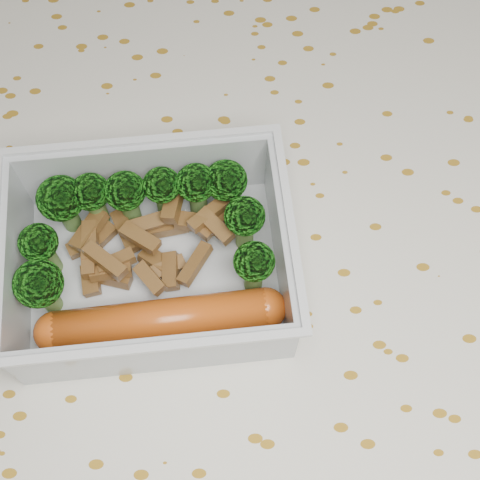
{
  "coord_description": "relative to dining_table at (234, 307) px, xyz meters",
  "views": [
    {
      "loc": [
        0.0,
        -0.19,
        1.21
      ],
      "look_at": [
        0.01,
        0.01,
        0.78
      ],
      "focal_mm": 50.0,
      "sensor_mm": 36.0,
      "label": 1
    }
  ],
  "objects": [
    {
      "name": "dining_table",
      "position": [
        0.0,
        0.0,
        0.0
      ],
      "size": [
        1.4,
        0.9,
        0.75
      ],
      "color": "brown",
      "rests_on": "ground"
    },
    {
      "name": "broccoli_florets",
      "position": [
        -0.06,
        0.02,
        0.13
      ],
      "size": [
        0.17,
        0.11,
        0.05
      ],
      "color": "#608C3F",
      "rests_on": "lunch_container"
    },
    {
      "name": "ground_plane",
      "position": [
        0.0,
        0.0,
        -0.67
      ],
      "size": [
        4.0,
        4.0,
        0.0
      ],
      "primitive_type": "plane",
      "color": "olive",
      "rests_on": "ground"
    },
    {
      "name": "meat_pile",
      "position": [
        -0.06,
        0.01,
        0.11
      ],
      "size": [
        0.12,
        0.08,
        0.03
      ],
      "color": "brown",
      "rests_on": "lunch_container"
    },
    {
      "name": "lunch_container",
      "position": [
        -0.06,
        -0.01,
        0.11
      ],
      "size": [
        0.21,
        0.17,
        0.07
      ],
      "color": "silver",
      "rests_on": "tablecloth"
    },
    {
      "name": "sausage",
      "position": [
        -0.05,
        -0.05,
        0.11
      ],
      "size": [
        0.17,
        0.04,
        0.03
      ],
      "color": "#BC4C13",
      "rests_on": "lunch_container"
    },
    {
      "name": "tablecloth",
      "position": [
        0.0,
        0.0,
        0.05
      ],
      "size": [
        1.46,
        0.96,
        0.19
      ],
      "color": "silver",
      "rests_on": "dining_table"
    }
  ]
}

